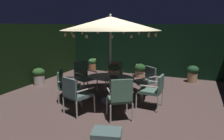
{
  "coord_description": "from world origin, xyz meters",
  "views": [
    {
      "loc": [
        2.23,
        -5.43,
        2.23
      ],
      "look_at": [
        -0.05,
        0.08,
        0.93
      ],
      "focal_mm": 32.52,
      "sensor_mm": 36.0,
      "label": 1
    }
  ],
  "objects_px": {
    "patio_chair_east": "(115,73)",
    "potted_plant_back_left": "(140,70)",
    "patio_dining_table": "(111,82)",
    "patio_chair_south": "(67,84)",
    "potted_plant_front_corner": "(39,76)",
    "patio_chair_west": "(120,96)",
    "patio_chair_southwest": "(75,93)",
    "patio_chair_southeast": "(84,75)",
    "potted_plant_right_far": "(193,73)",
    "patio_umbrella": "(110,24)",
    "potted_plant_back_right": "(92,64)",
    "ottoman_footrest": "(107,133)",
    "patio_chair_northeast": "(146,79)",
    "patio_chair_north": "(154,89)",
    "centerpiece_planter": "(114,69)"
  },
  "relations": [
    {
      "from": "potted_plant_back_left",
      "to": "potted_plant_right_far",
      "type": "distance_m",
      "value": 2.18
    },
    {
      "from": "potted_plant_back_left",
      "to": "patio_chair_southeast",
      "type": "bearing_deg",
      "value": -115.68
    },
    {
      "from": "patio_dining_table",
      "to": "patio_chair_south",
      "type": "height_order",
      "value": "patio_chair_south"
    },
    {
      "from": "potted_plant_front_corner",
      "to": "patio_dining_table",
      "type": "bearing_deg",
      "value": -9.18
    },
    {
      "from": "potted_plant_front_corner",
      "to": "patio_chair_west",
      "type": "bearing_deg",
      "value": -22.47
    },
    {
      "from": "patio_chair_east",
      "to": "potted_plant_back_left",
      "type": "distance_m",
      "value": 2.0
    },
    {
      "from": "patio_chair_southeast",
      "to": "patio_chair_southwest",
      "type": "xyz_separation_m",
      "value": [
        0.78,
        -1.74,
        -0.01
      ]
    },
    {
      "from": "patio_dining_table",
      "to": "patio_chair_southeast",
      "type": "relative_size",
      "value": 1.39
    },
    {
      "from": "patio_umbrella",
      "to": "patio_chair_south",
      "type": "xyz_separation_m",
      "value": [
        -1.2,
        -0.53,
        -1.76
      ]
    },
    {
      "from": "centerpiece_planter",
      "to": "potted_plant_back_left",
      "type": "xyz_separation_m",
      "value": [
        -0.06,
        3.25,
        -0.68
      ]
    },
    {
      "from": "patio_chair_northeast",
      "to": "patio_chair_west",
      "type": "relative_size",
      "value": 0.87
    },
    {
      "from": "patio_dining_table",
      "to": "ottoman_footrest",
      "type": "height_order",
      "value": "patio_dining_table"
    },
    {
      "from": "patio_chair_west",
      "to": "potted_plant_front_corner",
      "type": "bearing_deg",
      "value": 157.53
    },
    {
      "from": "patio_chair_east",
      "to": "ottoman_footrest",
      "type": "bearing_deg",
      "value": -70.42
    },
    {
      "from": "patio_dining_table",
      "to": "patio_umbrella",
      "type": "bearing_deg",
      "value": -51.48
    },
    {
      "from": "potted_plant_back_right",
      "to": "patio_chair_east",
      "type": "bearing_deg",
      "value": -46.82
    },
    {
      "from": "patio_dining_table",
      "to": "patio_chair_south",
      "type": "bearing_deg",
      "value": -156.27
    },
    {
      "from": "patio_chair_north",
      "to": "patio_chair_south",
      "type": "height_order",
      "value": "patio_chair_north"
    },
    {
      "from": "patio_chair_northeast",
      "to": "patio_chair_southwest",
      "type": "height_order",
      "value": "patio_chair_southwest"
    },
    {
      "from": "patio_chair_south",
      "to": "potted_plant_back_left",
      "type": "bearing_deg",
      "value": 71.06
    },
    {
      "from": "patio_chair_south",
      "to": "patio_chair_southwest",
      "type": "distance_m",
      "value": 1.04
    },
    {
      "from": "patio_chair_east",
      "to": "patio_chair_south",
      "type": "xyz_separation_m",
      "value": [
        -0.84,
        -1.79,
        -0.03
      ]
    },
    {
      "from": "patio_umbrella",
      "to": "potted_plant_back_right",
      "type": "height_order",
      "value": "patio_umbrella"
    },
    {
      "from": "patio_dining_table",
      "to": "ottoman_footrest",
      "type": "distance_m",
      "value": 2.58
    },
    {
      "from": "patio_chair_west",
      "to": "potted_plant_right_far",
      "type": "relative_size",
      "value": 1.55
    },
    {
      "from": "patio_chair_southeast",
      "to": "potted_plant_back_right",
      "type": "bearing_deg",
      "value": 112.72
    },
    {
      "from": "patio_chair_north",
      "to": "ottoman_footrest",
      "type": "bearing_deg",
      "value": -99.26
    },
    {
      "from": "patio_umbrella",
      "to": "patio_chair_east",
      "type": "height_order",
      "value": "patio_umbrella"
    },
    {
      "from": "patio_chair_northeast",
      "to": "patio_chair_south",
      "type": "xyz_separation_m",
      "value": [
        -2.06,
        -1.52,
        0.01
      ]
    },
    {
      "from": "patio_chair_east",
      "to": "potted_plant_back_right",
      "type": "xyz_separation_m",
      "value": [
        -2.12,
        2.26,
        -0.22
      ]
    },
    {
      "from": "patio_dining_table",
      "to": "patio_chair_southwest",
      "type": "bearing_deg",
      "value": -109.64
    },
    {
      "from": "patio_chair_west",
      "to": "ottoman_footrest",
      "type": "relative_size",
      "value": 1.73
    },
    {
      "from": "potted_plant_front_corner",
      "to": "patio_chair_southeast",
      "type": "bearing_deg",
      "value": -0.49
    },
    {
      "from": "patio_umbrella",
      "to": "patio_chair_southeast",
      "type": "height_order",
      "value": "patio_umbrella"
    },
    {
      "from": "patio_chair_north",
      "to": "patio_chair_east",
      "type": "xyz_separation_m",
      "value": [
        -1.67,
        1.35,
        0.0
      ]
    },
    {
      "from": "patio_chair_south",
      "to": "patio_chair_west",
      "type": "relative_size",
      "value": 0.89
    },
    {
      "from": "patio_chair_south",
      "to": "potted_plant_back_left",
      "type": "distance_m",
      "value": 3.95
    },
    {
      "from": "patio_dining_table",
      "to": "patio_chair_southeast",
      "type": "height_order",
      "value": "patio_chair_southeast"
    },
    {
      "from": "patio_chair_northeast",
      "to": "potted_plant_front_corner",
      "type": "xyz_separation_m",
      "value": [
        -4.07,
        -0.47,
        -0.17
      ]
    },
    {
      "from": "patio_chair_southeast",
      "to": "ottoman_footrest",
      "type": "height_order",
      "value": "patio_chair_southeast"
    },
    {
      "from": "potted_plant_back_left",
      "to": "potted_plant_right_far",
      "type": "xyz_separation_m",
      "value": [
        2.18,
        -0.02,
        0.05
      ]
    },
    {
      "from": "patio_chair_northeast",
      "to": "patio_chair_west",
      "type": "height_order",
      "value": "patio_chair_west"
    },
    {
      "from": "patio_chair_northeast",
      "to": "patio_chair_west",
      "type": "bearing_deg",
      "value": -93.72
    },
    {
      "from": "patio_chair_northeast",
      "to": "potted_plant_back_right",
      "type": "relative_size",
      "value": 1.43
    },
    {
      "from": "patio_dining_table",
      "to": "patio_chair_east",
      "type": "height_order",
      "value": "patio_chair_east"
    },
    {
      "from": "patio_dining_table",
      "to": "patio_chair_east",
      "type": "distance_m",
      "value": 1.31
    },
    {
      "from": "patio_chair_southwest",
      "to": "potted_plant_front_corner",
      "type": "xyz_separation_m",
      "value": [
        -2.77,
        1.76,
        -0.22
      ]
    },
    {
      "from": "patio_chair_north",
      "to": "patio_chair_southwest",
      "type": "relative_size",
      "value": 0.95
    },
    {
      "from": "patio_dining_table",
      "to": "patio_chair_northeast",
      "type": "bearing_deg",
      "value": 49.37
    },
    {
      "from": "patio_chair_southwest",
      "to": "patio_chair_west",
      "type": "distance_m",
      "value": 1.17
    }
  ]
}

